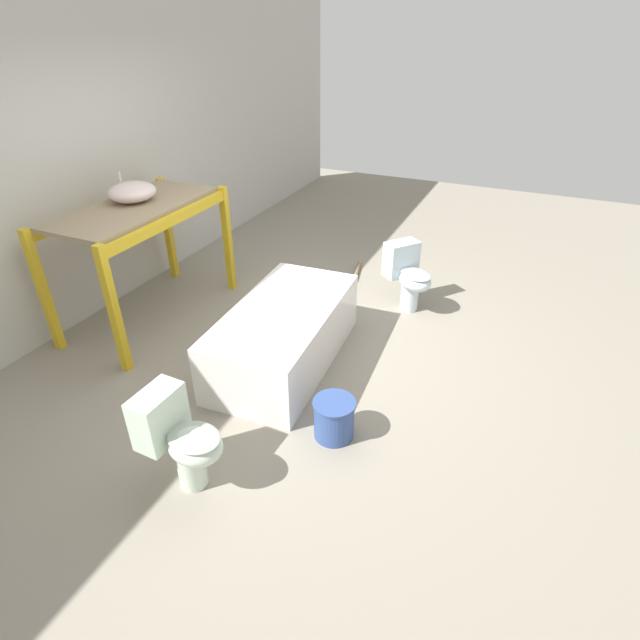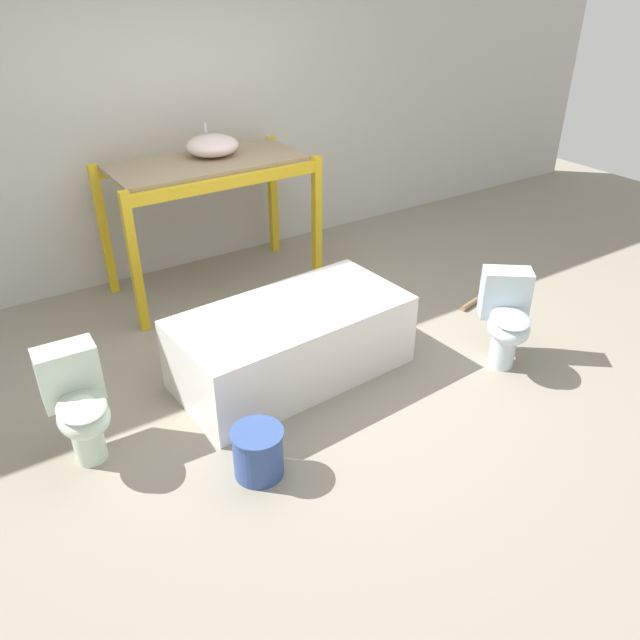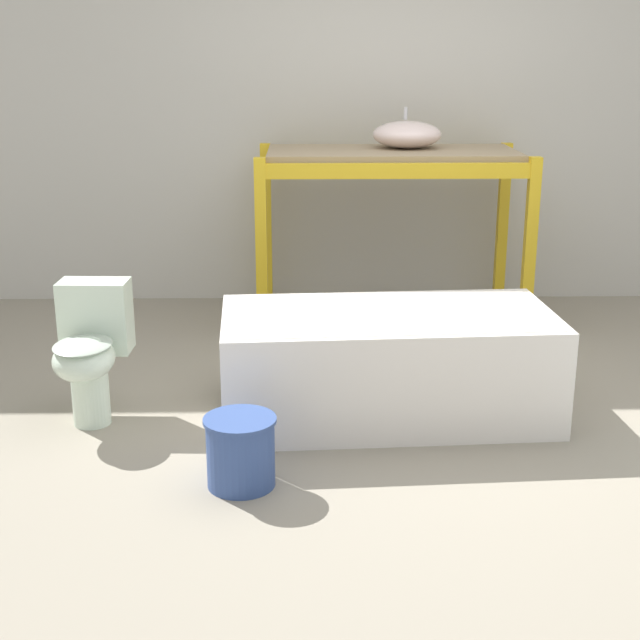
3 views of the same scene
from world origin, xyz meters
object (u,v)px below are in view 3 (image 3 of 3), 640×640
Objects in this scene: bucket_white at (241,450)px; toilet_far at (90,346)px; sink_basin at (407,135)px; bathtub_main at (387,356)px.

toilet_far is at bearing 137.41° from bucket_white.
bucket_white is at bearing -111.16° from sink_basin.
sink_basin is at bearing 47.11° from toilet_far.
sink_basin is 1.93m from bathtub_main.
sink_basin reaches higher than bucket_white.
toilet_far reaches higher than bucket_white.
bucket_white is at bearing -40.50° from toilet_far.
toilet_far is 1.08m from bucket_white.
bathtub_main is 1.03m from bucket_white.
sink_basin reaches higher than toilet_far.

